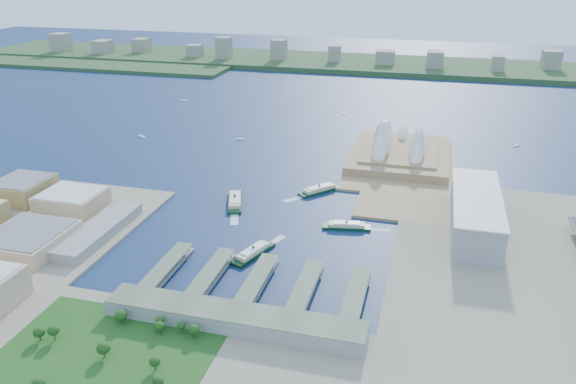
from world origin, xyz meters
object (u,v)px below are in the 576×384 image
(toaster_building, at_px, (475,213))
(ferry_a, at_px, (235,199))
(ferry_b, at_px, (319,188))
(ferry_d, at_px, (347,224))
(opera_house, at_px, (401,138))
(ferry_c, at_px, (253,251))

(toaster_building, relative_size, ferry_a, 2.61)
(ferry_b, xyz_separation_m, ferry_d, (47.00, -86.93, -0.44))
(opera_house, bearing_deg, ferry_a, -130.51)
(ferry_d, bearing_deg, ferry_b, 18.94)
(toaster_building, bearing_deg, opera_house, 114.23)
(opera_house, relative_size, ferry_c, 3.42)
(opera_house, height_order, toaster_building, opera_house)
(opera_house, relative_size, ferry_a, 3.03)
(toaster_building, distance_m, ferry_a, 258.70)
(ferry_b, relative_size, ferry_d, 1.09)
(opera_house, xyz_separation_m, ferry_d, (-35.78, -226.34, -27.35))
(toaster_building, relative_size, ferry_c, 2.94)
(ferry_a, distance_m, ferry_d, 135.71)
(ferry_c, bearing_deg, ferry_d, -114.08)
(ferry_b, distance_m, ferry_d, 98.83)
(ferry_c, bearing_deg, ferry_b, -79.94)
(toaster_building, distance_m, ferry_b, 183.74)
(ferry_c, relative_size, ferry_d, 1.07)
(ferry_d, bearing_deg, ferry_a, 68.02)
(ferry_d, bearing_deg, toaster_building, -87.63)
(ferry_b, bearing_deg, ferry_c, -58.25)
(ferry_b, height_order, ferry_c, ferry_b)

